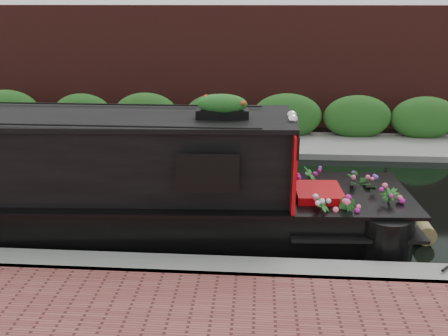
{
  "coord_description": "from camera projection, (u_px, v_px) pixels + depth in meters",
  "views": [
    {
      "loc": [
        1.4,
        -10.17,
        4.19
      ],
      "look_at": [
        0.71,
        -0.6,
        0.93
      ],
      "focal_mm": 40.0,
      "sensor_mm": 36.0,
      "label": 1
    }
  ],
  "objects": [
    {
      "name": "far_bank_path",
      "position": [
        212.0,
        146.0,
        15.02
      ],
      "size": [
        40.0,
        2.4,
        0.34
      ],
      "primitive_type": "cube",
      "color": "slate",
      "rests_on": "ground"
    },
    {
      "name": "near_bank_coping",
      "position": [
        168.0,
        277.0,
        7.93
      ],
      "size": [
        40.0,
        0.6,
        0.5
      ],
      "primitive_type": "cube",
      "color": "gray",
      "rests_on": "ground"
    },
    {
      "name": "far_hedge",
      "position": [
        215.0,
        138.0,
        15.87
      ],
      "size": [
        40.0,
        1.1,
        2.8
      ],
      "primitive_type": "cube",
      "color": "#23571D",
      "rests_on": "ground"
    },
    {
      "name": "far_brick_wall",
      "position": [
        220.0,
        122.0,
        17.85
      ],
      "size": [
        40.0,
        1.0,
        8.0
      ],
      "primitive_type": "cube",
      "color": "#4C1D19",
      "rests_on": "ground"
    },
    {
      "name": "narrowboat",
      "position": [
        60.0,
        188.0,
        9.28
      ],
      "size": [
        12.39,
        2.75,
        2.89
      ],
      "rotation": [
        0.0,
        0.0,
        0.05
      ],
      "color": "black",
      "rests_on": "ground"
    },
    {
      "name": "rope_fender",
      "position": [
        424.0,
        233.0,
        9.04
      ],
      "size": [
        0.35,
        0.38,
        0.35
      ],
      "primitive_type": "cylinder",
      "rotation": [
        1.57,
        0.0,
        0.0
      ],
      "color": "olive",
      "rests_on": "ground"
    },
    {
      "name": "ground",
      "position": [
        194.0,
        198.0,
        11.05
      ],
      "size": [
        80.0,
        80.0,
        0.0
      ],
      "primitive_type": "plane",
      "color": "black",
      "rests_on": "ground"
    }
  ]
}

